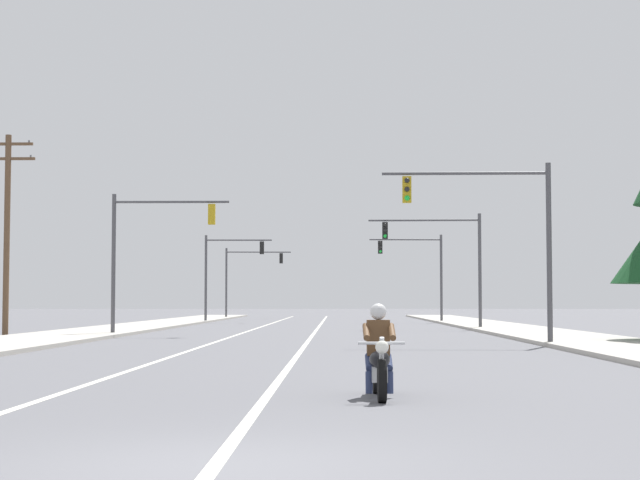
{
  "coord_description": "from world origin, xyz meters",
  "views": [
    {
      "loc": [
        1.14,
        -9.56,
        1.49
      ],
      "look_at": [
        0.71,
        15.27,
        2.96
      ],
      "focal_mm": 58.57,
      "sensor_mm": 36.0,
      "label": 1
    }
  ],
  "objects_px": {
    "traffic_signal_mid_left": "(225,265)",
    "traffic_signal_far_left": "(245,271)",
    "traffic_signal_mid_right": "(446,251)",
    "traffic_signal_far_right": "(420,264)",
    "traffic_signal_near_left": "(147,241)",
    "utility_pole_left_near": "(7,226)",
    "traffic_signal_near_right": "(499,223)",
    "motorcycle_with_rider": "(379,360)"
  },
  "relations": [
    {
      "from": "traffic_signal_far_right",
      "to": "traffic_signal_near_right",
      "type": "bearing_deg",
      "value": -90.5
    },
    {
      "from": "traffic_signal_mid_left",
      "to": "traffic_signal_far_left",
      "type": "distance_m",
      "value": 18.01
    },
    {
      "from": "traffic_signal_near_left",
      "to": "traffic_signal_mid_right",
      "type": "height_order",
      "value": "same"
    },
    {
      "from": "traffic_signal_far_left",
      "to": "traffic_signal_far_right",
      "type": "bearing_deg",
      "value": -52.76
    },
    {
      "from": "traffic_signal_near_left",
      "to": "traffic_signal_far_right",
      "type": "bearing_deg",
      "value": 63.28
    },
    {
      "from": "traffic_signal_mid_left",
      "to": "traffic_signal_far_left",
      "type": "bearing_deg",
      "value": 90.43
    },
    {
      "from": "traffic_signal_far_right",
      "to": "traffic_signal_far_left",
      "type": "distance_m",
      "value": 23.1
    },
    {
      "from": "traffic_signal_near_right",
      "to": "traffic_signal_far_right",
      "type": "xyz_separation_m",
      "value": [
        0.33,
        38.18,
        -0.03
      ]
    },
    {
      "from": "traffic_signal_near_right",
      "to": "traffic_signal_mid_right",
      "type": "distance_m",
      "value": 20.53
    },
    {
      "from": "traffic_signal_near_right",
      "to": "utility_pole_left_near",
      "type": "height_order",
      "value": "utility_pole_left_near"
    },
    {
      "from": "traffic_signal_far_right",
      "to": "traffic_signal_mid_left",
      "type": "bearing_deg",
      "value": 178.4
    },
    {
      "from": "traffic_signal_far_right",
      "to": "utility_pole_left_near",
      "type": "xyz_separation_m",
      "value": [
        -20.23,
        -28.52,
        0.65
      ]
    },
    {
      "from": "traffic_signal_mid_left",
      "to": "utility_pole_left_near",
      "type": "relative_size",
      "value": 0.71
    },
    {
      "from": "traffic_signal_far_left",
      "to": "utility_pole_left_near",
      "type": "xyz_separation_m",
      "value": [
        -6.25,
        -46.91,
        0.61
      ]
    },
    {
      "from": "traffic_signal_mid_left",
      "to": "traffic_signal_far_right",
      "type": "relative_size",
      "value": 1.0
    },
    {
      "from": "traffic_signal_near_left",
      "to": "traffic_signal_mid_right",
      "type": "xyz_separation_m",
      "value": [
        14.17,
        10.49,
        0.05
      ]
    },
    {
      "from": "motorcycle_with_rider",
      "to": "traffic_signal_near_right",
      "type": "distance_m",
      "value": 20.0
    },
    {
      "from": "motorcycle_with_rider",
      "to": "traffic_signal_far_left",
      "type": "xyz_separation_m",
      "value": [
        -8.8,
        75.64,
        3.57
      ]
    },
    {
      "from": "motorcycle_with_rider",
      "to": "traffic_signal_mid_right",
      "type": "relative_size",
      "value": 0.35
    },
    {
      "from": "traffic_signal_near_left",
      "to": "utility_pole_left_near",
      "type": "xyz_separation_m",
      "value": [
        -6.07,
        -0.39,
        0.65
      ]
    },
    {
      "from": "traffic_signal_near_left",
      "to": "traffic_signal_mid_left",
      "type": "distance_m",
      "value": 28.52
    },
    {
      "from": "traffic_signal_near_right",
      "to": "traffic_signal_mid_left",
      "type": "distance_m",
      "value": 40.86
    },
    {
      "from": "motorcycle_with_rider",
      "to": "utility_pole_left_near",
      "type": "bearing_deg",
      "value": 117.65
    },
    {
      "from": "traffic_signal_near_left",
      "to": "traffic_signal_far_left",
      "type": "relative_size",
      "value": 1.0
    },
    {
      "from": "traffic_signal_near_left",
      "to": "traffic_signal_far_right",
      "type": "height_order",
      "value": "same"
    },
    {
      "from": "traffic_signal_near_right",
      "to": "motorcycle_with_rider",
      "type": "bearing_deg",
      "value": -104.26
    },
    {
      "from": "motorcycle_with_rider",
      "to": "traffic_signal_far_left",
      "type": "bearing_deg",
      "value": 96.64
    },
    {
      "from": "traffic_signal_far_right",
      "to": "traffic_signal_far_left",
      "type": "bearing_deg",
      "value": 127.24
    },
    {
      "from": "traffic_signal_far_right",
      "to": "motorcycle_with_rider",
      "type": "bearing_deg",
      "value": -95.17
    },
    {
      "from": "motorcycle_with_rider",
      "to": "traffic_signal_near_right",
      "type": "bearing_deg",
      "value": 75.74
    },
    {
      "from": "traffic_signal_near_left",
      "to": "traffic_signal_mid_left",
      "type": "height_order",
      "value": "same"
    },
    {
      "from": "traffic_signal_near_left",
      "to": "traffic_signal_near_right",
      "type": "bearing_deg",
      "value": -35.99
    },
    {
      "from": "traffic_signal_mid_left",
      "to": "utility_pole_left_near",
      "type": "bearing_deg",
      "value": -102.46
    },
    {
      "from": "motorcycle_with_rider",
      "to": "traffic_signal_mid_left",
      "type": "xyz_separation_m",
      "value": [
        -8.67,
        57.64,
        3.51
      ]
    },
    {
      "from": "traffic_signal_mid_right",
      "to": "traffic_signal_far_left",
      "type": "xyz_separation_m",
      "value": [
        -13.99,
        36.04,
        -0.01
      ]
    },
    {
      "from": "traffic_signal_mid_left",
      "to": "traffic_signal_far_left",
      "type": "relative_size",
      "value": 1.0
    },
    {
      "from": "traffic_signal_far_left",
      "to": "traffic_signal_near_left",
      "type": "bearing_deg",
      "value": -90.22
    },
    {
      "from": "traffic_signal_near_right",
      "to": "traffic_signal_far_left",
      "type": "xyz_separation_m",
      "value": [
        -13.65,
        56.57,
        0.0
      ]
    },
    {
      "from": "traffic_signal_near_right",
      "to": "traffic_signal_mid_right",
      "type": "bearing_deg",
      "value": 89.05
    },
    {
      "from": "motorcycle_with_rider",
      "to": "traffic_signal_far_right",
      "type": "height_order",
      "value": "traffic_signal_far_right"
    },
    {
      "from": "motorcycle_with_rider",
      "to": "utility_pole_left_near",
      "type": "distance_m",
      "value": 32.71
    },
    {
      "from": "traffic_signal_mid_right",
      "to": "traffic_signal_far_right",
      "type": "xyz_separation_m",
      "value": [
        -0.01,
        17.64,
        -0.05
      ]
    }
  ]
}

